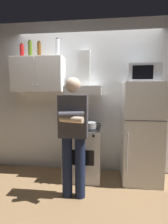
{
  "coord_description": "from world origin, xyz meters",
  "views": [
    {
      "loc": [
        0.33,
        -2.67,
        1.45
      ],
      "look_at": [
        0.0,
        0.0,
        1.15
      ],
      "focal_mm": 28.66,
      "sensor_mm": 36.0,
      "label": 1
    }
  ],
  "objects_px": {
    "bottle_beer_brown": "(39,50)",
    "bottle_olive_oil": "(30,49)",
    "stove_oven": "(83,152)",
    "cooking_pot": "(90,125)",
    "bottle_vodka_clear": "(57,48)",
    "range_hood": "(84,83)",
    "refrigerator": "(141,133)",
    "upper_cabinet": "(38,75)",
    "person_standing": "(73,133)",
    "microwave": "(143,74)",
    "bottle_soda_red": "(22,51)"
  },
  "relations": [
    {
      "from": "bottle_vodka_clear",
      "to": "cooking_pot",
      "type": "bearing_deg",
      "value": -21.73
    },
    {
      "from": "upper_cabinet",
      "to": "range_hood",
      "type": "height_order",
      "value": "range_hood"
    },
    {
      "from": "upper_cabinet",
      "to": "stove_oven",
      "type": "height_order",
      "value": "upper_cabinet"
    },
    {
      "from": "upper_cabinet",
      "to": "microwave",
      "type": "bearing_deg",
      "value": -3.48
    },
    {
      "from": "microwave",
      "to": "bottle_soda_red",
      "type": "bearing_deg",
      "value": 176.84
    },
    {
      "from": "microwave",
      "to": "bottle_beer_brown",
      "type": "bearing_deg",
      "value": 175.44
    },
    {
      "from": "refrigerator",
      "to": "bottle_soda_red",
      "type": "xyz_separation_m",
      "value": [
        -2.04,
        0.13,
        1.37
      ]
    },
    {
      "from": "person_standing",
      "to": "refrigerator",
      "type": "bearing_deg",
      "value": 31.23
    },
    {
      "from": "cooking_pot",
      "to": "bottle_beer_brown",
      "type": "distance_m",
      "value": 1.58
    },
    {
      "from": "bottle_beer_brown",
      "to": "microwave",
      "type": "bearing_deg",
      "value": -4.56
    },
    {
      "from": "stove_oven",
      "to": "bottle_olive_oil",
      "type": "distance_m",
      "value": 1.98
    },
    {
      "from": "microwave",
      "to": "bottle_soda_red",
      "type": "xyz_separation_m",
      "value": [
        -2.04,
        0.11,
        0.43
      ]
    },
    {
      "from": "person_standing",
      "to": "bottle_beer_brown",
      "type": "height_order",
      "value": "bottle_beer_brown"
    },
    {
      "from": "range_hood",
      "to": "bottle_beer_brown",
      "type": "xyz_separation_m",
      "value": [
        -0.79,
        0.03,
        0.58
      ]
    },
    {
      "from": "person_standing",
      "to": "bottle_soda_red",
      "type": "bearing_deg",
      "value": 144.66
    },
    {
      "from": "range_hood",
      "to": "microwave",
      "type": "xyz_separation_m",
      "value": [
        0.95,
        -0.11,
        0.14
      ]
    },
    {
      "from": "upper_cabinet",
      "to": "person_standing",
      "type": "height_order",
      "value": "upper_cabinet"
    },
    {
      "from": "bottle_vodka_clear",
      "to": "stove_oven",
      "type": "bearing_deg",
      "value": -13.94
    },
    {
      "from": "upper_cabinet",
      "to": "person_standing",
      "type": "xyz_separation_m",
      "value": [
        0.75,
        -0.73,
        -0.85
      ]
    },
    {
      "from": "range_hood",
      "to": "refrigerator",
      "type": "relative_size",
      "value": 0.47
    },
    {
      "from": "bottle_soda_red",
      "to": "cooking_pot",
      "type": "bearing_deg",
      "value": -11.62
    },
    {
      "from": "bottle_beer_brown",
      "to": "bottle_olive_oil",
      "type": "height_order",
      "value": "bottle_olive_oil"
    },
    {
      "from": "upper_cabinet",
      "to": "person_standing",
      "type": "relative_size",
      "value": 0.55
    },
    {
      "from": "refrigerator",
      "to": "stove_oven",
      "type": "bearing_deg",
      "value": -179.96
    },
    {
      "from": "upper_cabinet",
      "to": "range_hood",
      "type": "relative_size",
      "value": 1.2
    },
    {
      "from": "bottle_soda_red",
      "to": "bottle_vodka_clear",
      "type": "height_order",
      "value": "bottle_vodka_clear"
    },
    {
      "from": "microwave",
      "to": "upper_cabinet",
      "type": "bearing_deg",
      "value": 176.52
    },
    {
      "from": "bottle_beer_brown",
      "to": "bottle_olive_oil",
      "type": "distance_m",
      "value": 0.15
    },
    {
      "from": "microwave",
      "to": "bottle_olive_oil",
      "type": "height_order",
      "value": "bottle_olive_oil"
    },
    {
      "from": "stove_oven",
      "to": "person_standing",
      "type": "xyz_separation_m",
      "value": [
        -0.05,
        -0.61,
        0.47
      ]
    },
    {
      "from": "person_standing",
      "to": "bottle_beer_brown",
      "type": "relative_size",
      "value": 5.89
    },
    {
      "from": "person_standing",
      "to": "bottle_beer_brown",
      "type": "distance_m",
      "value": 1.66
    },
    {
      "from": "bottle_vodka_clear",
      "to": "bottle_olive_oil",
      "type": "height_order",
      "value": "bottle_vodka_clear"
    },
    {
      "from": "cooking_pot",
      "to": "bottle_vodka_clear",
      "type": "relative_size",
      "value": 1.05
    },
    {
      "from": "person_standing",
      "to": "range_hood",
      "type": "bearing_deg",
      "value": 86.09
    },
    {
      "from": "range_hood",
      "to": "cooking_pot",
      "type": "relative_size",
      "value": 2.38
    },
    {
      "from": "upper_cabinet",
      "to": "bottle_beer_brown",
      "type": "bearing_deg",
      "value": 65.38
    },
    {
      "from": "upper_cabinet",
      "to": "refrigerator",
      "type": "relative_size",
      "value": 0.56
    },
    {
      "from": "person_standing",
      "to": "bottle_soda_red",
      "type": "relative_size",
      "value": 6.71
    },
    {
      "from": "range_hood",
      "to": "bottle_vodka_clear",
      "type": "xyz_separation_m",
      "value": [
        -0.45,
        -0.02,
        0.6
      ]
    },
    {
      "from": "range_hood",
      "to": "cooking_pot",
      "type": "xyz_separation_m",
      "value": [
        0.13,
        -0.25,
        -0.67
      ]
    },
    {
      "from": "bottle_beer_brown",
      "to": "person_standing",
      "type": "bearing_deg",
      "value": -46.06
    },
    {
      "from": "range_hood",
      "to": "bottle_beer_brown",
      "type": "bearing_deg",
      "value": 177.75
    },
    {
      "from": "bottle_vodka_clear",
      "to": "bottle_soda_red",
      "type": "bearing_deg",
      "value": 178.15
    },
    {
      "from": "bottle_vodka_clear",
      "to": "bottle_beer_brown",
      "type": "distance_m",
      "value": 0.34
    },
    {
      "from": "range_hood",
      "to": "microwave",
      "type": "height_order",
      "value": "range_hood"
    },
    {
      "from": "stove_oven",
      "to": "person_standing",
      "type": "height_order",
      "value": "person_standing"
    },
    {
      "from": "microwave",
      "to": "bottle_vodka_clear",
      "type": "distance_m",
      "value": 1.47
    },
    {
      "from": "upper_cabinet",
      "to": "cooking_pot",
      "type": "height_order",
      "value": "upper_cabinet"
    },
    {
      "from": "person_standing",
      "to": "bottle_olive_oil",
      "type": "distance_m",
      "value": 1.7
    }
  ]
}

